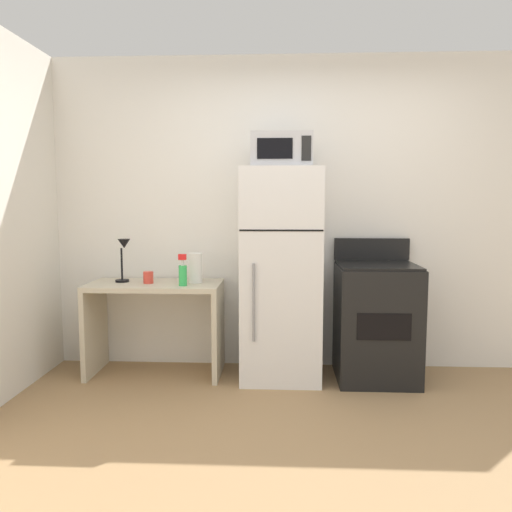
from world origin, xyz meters
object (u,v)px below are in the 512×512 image
at_px(paper_towel_roll, 196,268).
at_px(microwave, 282,151).
at_px(refrigerator, 281,275).
at_px(oven_range, 376,321).
at_px(coffee_mug, 148,277).
at_px(desk_lamp, 124,253).
at_px(spray_bottle, 183,273).
at_px(desk, 156,311).

distance_m(paper_towel_roll, microwave, 1.15).
height_order(refrigerator, oven_range, refrigerator).
xyz_separation_m(coffee_mug, oven_range, (1.82, -0.01, -0.33)).
bearing_deg(desk_lamp, spray_bottle, -16.60).
bearing_deg(spray_bottle, oven_range, 3.41).
relative_size(spray_bottle, oven_range, 0.23).
height_order(spray_bottle, paper_towel_roll, spray_bottle).
relative_size(desk_lamp, spray_bottle, 1.42).
xyz_separation_m(spray_bottle, microwave, (0.76, 0.07, 0.94)).
xyz_separation_m(microwave, oven_range, (0.75, 0.02, -1.32)).
height_order(desk_lamp, microwave, microwave).
distance_m(spray_bottle, oven_range, 1.57).
bearing_deg(paper_towel_roll, spray_bottle, -114.49).
xyz_separation_m(paper_towel_roll, refrigerator, (0.69, -0.07, -0.04)).
xyz_separation_m(desk_lamp, refrigerator, (1.28, -0.06, -0.16)).
bearing_deg(oven_range, paper_towel_roll, 177.22).
bearing_deg(coffee_mug, desk, 22.08).
height_order(desk, paper_towel_roll, paper_towel_roll).
bearing_deg(desk_lamp, desk, -6.40).
bearing_deg(oven_range, refrigerator, 179.73).
relative_size(spray_bottle, coffee_mug, 2.62).
height_order(spray_bottle, coffee_mug, spray_bottle).
bearing_deg(microwave, paper_towel_roll, 172.77).
bearing_deg(microwave, desk_lamp, 176.42).
bearing_deg(refrigerator, microwave, -89.67).
bearing_deg(microwave, desk, 177.14).
bearing_deg(coffee_mug, microwave, -1.68).
bearing_deg(coffee_mug, desk_lamp, 167.10).
height_order(paper_towel_roll, microwave, microwave).
distance_m(spray_bottle, coffee_mug, 0.32).
height_order(coffee_mug, microwave, microwave).
relative_size(desk_lamp, coffee_mug, 3.72).
relative_size(desk, coffee_mug, 11.18).
distance_m(refrigerator, oven_range, 0.84).
height_order(desk_lamp, refrigerator, refrigerator).
distance_m(desk, coffee_mug, 0.29).
bearing_deg(spray_bottle, coffee_mug, 160.87).
bearing_deg(refrigerator, coffee_mug, 179.46).
distance_m(desk_lamp, spray_bottle, 0.55).
bearing_deg(microwave, refrigerator, 90.33).
relative_size(desk, oven_range, 0.97).
height_order(coffee_mug, refrigerator, refrigerator).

